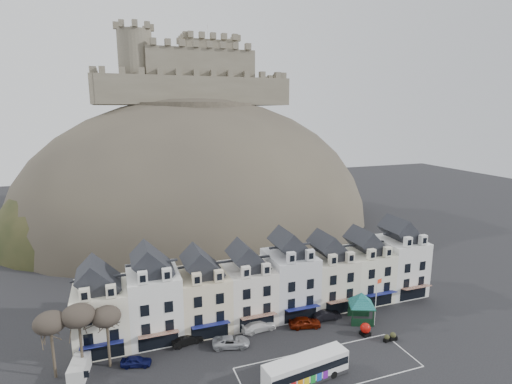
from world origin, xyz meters
The scene contains 21 objects.
ground centered at (0.00, 0.00, 0.00)m, with size 300.00×300.00×0.00m, color black.
coach_bay_markings centered at (2.00, 1.25, 0.00)m, with size 22.00×7.50×0.01m, color silver.
townhouse_terrace centered at (0.15, 15.97, 5.30)m, with size 54.40×9.35×11.80m.
castle_hill centered at (1.25, 68.95, 0.11)m, with size 100.00×76.00×68.00m.
castle centered at (0.51, 75.93, 40.19)m, with size 50.20×22.20×22.00m.
tree_left_far centered at (-29.00, 10.50, 6.90)m, with size 3.61×3.61×8.24m.
tree_left_mid centered at (-26.00, 10.50, 7.24)m, with size 3.78×3.78×8.64m.
tree_left_near centered at (-23.00, 10.50, 6.55)m, with size 3.43×3.43×7.84m.
bus centered at (-1.75, 0.05, 1.64)m, with size 10.74×3.75×2.97m.
bus_shelter centered at (11.88, 9.21, 3.55)m, with size 6.66×6.66×4.57m.
red_buoy centered at (10.36, 5.83, 0.90)m, with size 1.43×1.43×1.77m.
flagpole centered at (13.25, 7.62, 4.13)m, with size 1.02×0.32×7.24m.
white_van centered at (-26.36, 9.74, 0.96)m, with size 2.50×4.46×1.92m.
planter_west centered at (12.19, 3.50, 0.47)m, with size 1.09×0.76×0.99m.
planter_east centered at (13.16, 3.50, 0.54)m, with size 1.16×0.79×1.13m.
car_navy centered at (-20.00, 9.50, 0.62)m, with size 1.47×3.67×1.25m, color #0D1041.
car_black centered at (-13.32, 12.00, 0.69)m, with size 1.45×4.16×1.37m, color black.
car_silver centered at (-7.94, 9.50, 0.69)m, with size 2.27×4.85×1.37m, color #ADAFB5.
car_white centered at (-3.19, 12.00, 0.76)m, with size 2.12×5.21×1.51m, color white.
car_maroon centered at (3.37, 10.50, 0.78)m, with size 1.85×4.59×1.56m, color #561204.
car_charcoal centered at (7.54, 11.38, 0.69)m, with size 1.47×4.21×1.39m, color black.
Camera 1 is at (-20.94, -36.34, 30.65)m, focal length 28.00 mm.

